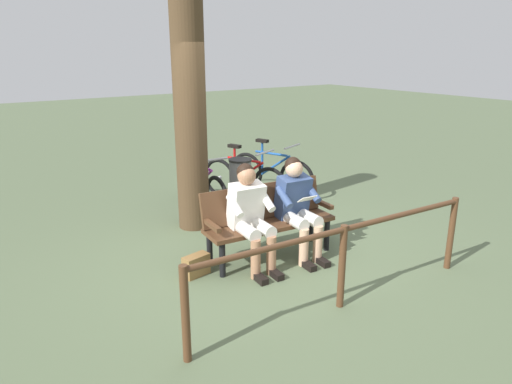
% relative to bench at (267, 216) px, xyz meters
% --- Properties ---
extents(ground_plane, '(40.00, 40.00, 0.00)m').
position_rel_bench_xyz_m(ground_plane, '(0.05, 0.04, -0.51)').
color(ground_plane, '#566647').
extents(bench, '(1.64, 0.62, 0.87)m').
position_rel_bench_xyz_m(bench, '(0.00, 0.00, 0.00)').
color(bench, '#51331E').
rests_on(bench, ground).
extents(person_reading, '(0.52, 0.79, 1.20)m').
position_rel_bench_xyz_m(person_reading, '(-0.31, 0.19, 0.16)').
color(person_reading, '#334772').
rests_on(person_reading, ground).
extents(person_companion, '(0.52, 0.79, 1.20)m').
position_rel_bench_xyz_m(person_companion, '(0.33, 0.13, 0.16)').
color(person_companion, white).
rests_on(person_companion, ground).
extents(handbag, '(0.32, 0.19, 0.24)m').
position_rel_bench_xyz_m(handbag, '(0.96, -0.01, -0.39)').
color(handbag, olive).
rests_on(handbag, ground).
extents(tree_trunk, '(0.43, 0.43, 3.19)m').
position_rel_bench_xyz_m(tree_trunk, '(0.27, -1.37, 1.09)').
color(tree_trunk, '#4C3823').
rests_on(tree_trunk, ground).
extents(litter_bin, '(0.34, 0.34, 0.86)m').
position_rel_bench_xyz_m(litter_bin, '(-0.53, -1.40, -0.07)').
color(litter_bin, slate).
rests_on(litter_bin, ground).
extents(bicycle_silver, '(0.70, 1.59, 0.94)m').
position_rel_bench_xyz_m(bicycle_silver, '(-1.55, -2.00, -0.15)').
color(bicycle_silver, black).
rests_on(bicycle_silver, ground).
extents(bicycle_orange, '(0.70, 1.59, 0.94)m').
position_rel_bench_xyz_m(bicycle_orange, '(-0.91, -1.88, -0.15)').
color(bicycle_orange, black).
rests_on(bicycle_orange, ground).
extents(bicycle_purple, '(0.48, 1.68, 0.94)m').
position_rel_bench_xyz_m(bicycle_purple, '(-0.14, -1.93, -0.15)').
color(bicycle_purple, black).
rests_on(bicycle_purple, ground).
extents(railing_fence, '(3.29, 0.27, 0.85)m').
position_rel_bench_xyz_m(railing_fence, '(0.12, 1.38, 0.09)').
color(railing_fence, '#51331E').
rests_on(railing_fence, ground).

